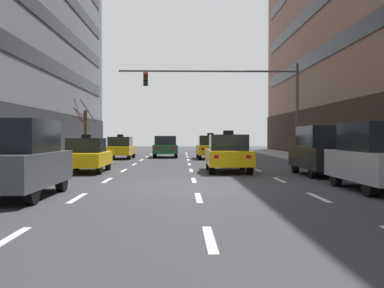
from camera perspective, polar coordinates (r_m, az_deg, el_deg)
name	(u,v)px	position (r m, az deg, el deg)	size (l,w,h in m)	color
ground_plane	(195,186)	(15.55, 0.40, -5.19)	(120.00, 120.00, 0.00)	#38383D
lane_stripe_l1_s2	(7,240)	(8.14, -21.88, -10.90)	(0.16, 2.00, 0.01)	silver
lane_stripe_l1_s3	(77,198)	(12.88, -13.98, -6.49)	(0.16, 2.00, 0.01)	silver
lane_stripe_l1_s4	(107,180)	(17.76, -10.43, -4.42)	(0.16, 2.00, 0.01)	silver
lane_stripe_l1_s5	(124,170)	(22.70, -8.42, -3.25)	(0.16, 2.00, 0.01)	silver
lane_stripe_l1_s6	(134,164)	(27.65, -7.13, -2.49)	(0.16, 2.00, 0.01)	silver
lane_stripe_l1_s7	(142,160)	(32.62, -6.23, -1.96)	(0.16, 2.00, 0.01)	silver
lane_stripe_l1_s8	(147,157)	(37.60, -5.58, -1.57)	(0.16, 2.00, 0.01)	silver
lane_stripe_l1_s9	(151,154)	(42.58, -5.07, -1.27)	(0.16, 2.00, 0.01)	silver
lane_stripe_l1_s10	(154,152)	(47.57, -4.67, -1.04)	(0.16, 2.00, 0.01)	silver
lane_stripe_l2_s2	(210,239)	(7.66, 2.20, -11.59)	(0.16, 2.00, 0.01)	silver
lane_stripe_l2_s3	(199,198)	(12.58, 0.81, -6.64)	(0.16, 2.00, 0.01)	silver
lane_stripe_l2_s4	(194,180)	(17.54, 0.21, -4.47)	(0.16, 2.00, 0.01)	silver
lane_stripe_l2_s5	(191,170)	(22.52, -0.12, -3.27)	(0.16, 2.00, 0.01)	silver
lane_stripe_l2_s6	(189,164)	(27.51, -0.33, -2.50)	(0.16, 2.00, 0.01)	silver
lane_stripe_l2_s7	(188,160)	(32.50, -0.48, -1.97)	(0.16, 2.00, 0.01)	silver
lane_stripe_l2_s8	(187,157)	(37.50, -0.59, -1.57)	(0.16, 2.00, 0.01)	silver
lane_stripe_l2_s9	(187,154)	(42.49, -0.67, -1.27)	(0.16, 2.00, 0.01)	silver
lane_stripe_l2_s10	(186,152)	(47.49, -0.73, -1.04)	(0.16, 2.00, 0.01)	silver
lane_stripe_l3_s3	(318,197)	(13.11, 15.33, -6.36)	(0.16, 2.00, 0.01)	silver
lane_stripe_l3_s4	(279,180)	(17.93, 10.75, -4.37)	(0.16, 2.00, 0.01)	silver
lane_stripe_l3_s5	(258,170)	(22.83, 8.13, -3.22)	(0.16, 2.00, 0.01)	silver
lane_stripe_l3_s6	(244,164)	(27.76, 6.44, -2.47)	(0.16, 2.00, 0.01)	silver
lane_stripe_l3_s7	(234,160)	(32.71, 5.26, -1.95)	(0.16, 2.00, 0.01)	silver
lane_stripe_l3_s8	(227,157)	(37.68, 4.39, -1.56)	(0.16, 2.00, 0.01)	silver
lane_stripe_l3_s9	(222,154)	(42.65, 3.73, -1.27)	(0.16, 2.00, 0.01)	silver
lane_stripe_l3_s10	(218,152)	(47.63, 3.20, -1.03)	(0.16, 2.00, 0.01)	silver
taxi_driving_0	(228,153)	(21.67, 4.47, -1.17)	(2.01, 4.68, 1.93)	black
car_driving_1	(165,147)	(36.42, -3.30, -0.35)	(2.01, 4.56, 1.69)	black
taxi_driving_2	(210,147)	(33.91, 2.26, -0.42)	(1.97, 4.60, 1.90)	black
car_driving_3	(19,159)	(13.36, -20.62, -1.73)	(1.88, 4.40, 2.12)	black
taxi_driving_4	(87,155)	(21.88, -12.84, -1.38)	(1.81, 4.24, 1.75)	black
taxi_driving_5	(121,148)	(34.41, -8.81, -0.49)	(1.89, 4.36, 1.80)	black
car_parked_1	(377,157)	(15.15, 21.84, -1.47)	(1.88, 4.36, 2.10)	black
car_parked_2	(322,151)	(20.30, 15.75, -0.83)	(1.86, 4.35, 2.10)	black
traffic_signal_0	(239,91)	(29.74, 5.85, 6.51)	(11.48, 0.35, 6.20)	#4C4C51
street_tree_0	(85,131)	(36.66, -13.08, 1.62)	(1.81, 1.27, 4.48)	#4C3823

